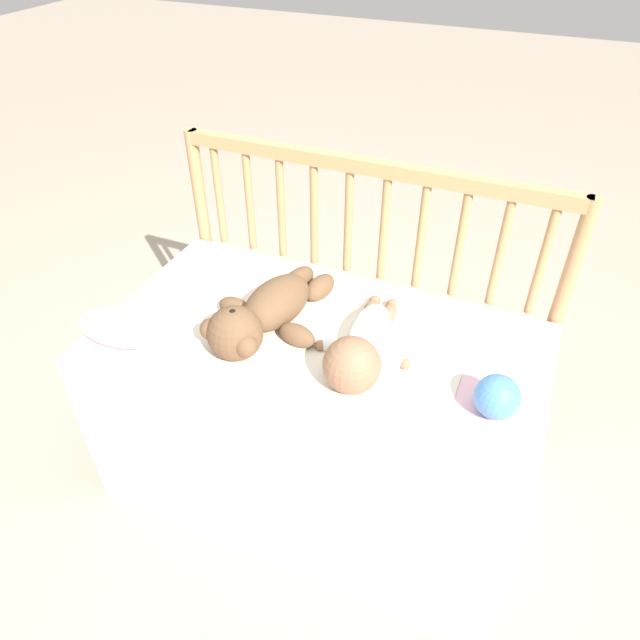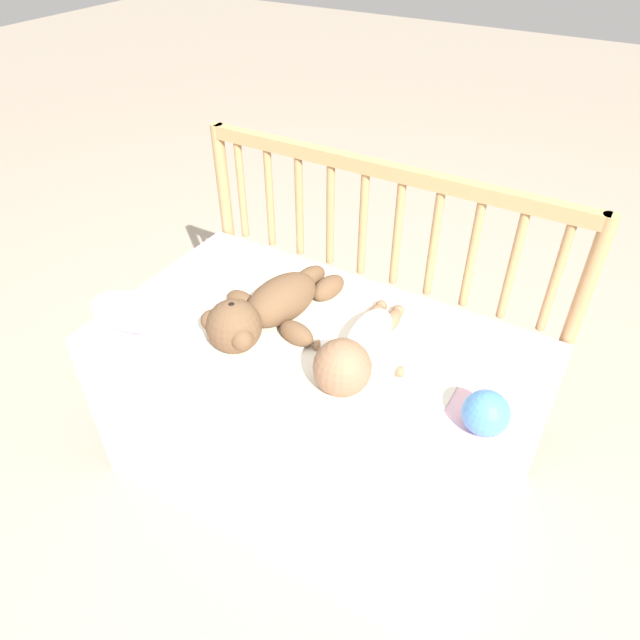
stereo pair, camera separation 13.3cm
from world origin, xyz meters
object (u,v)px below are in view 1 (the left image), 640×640
at_px(baby, 361,348).
at_px(small_pillow, 119,327).
at_px(toy_ball, 497,397).
at_px(teddy_bear, 264,313).

xyz_separation_m(baby, small_pillow, (-0.56, -0.14, -0.02)).
relative_size(small_pillow, toy_ball, 2.36).
xyz_separation_m(teddy_bear, baby, (0.25, -0.02, -0.01)).
height_order(baby, toy_ball, baby).
xyz_separation_m(teddy_bear, toy_ball, (0.56, -0.05, -0.01)).
relative_size(teddy_bear, small_pillow, 1.87).
bearing_deg(teddy_bear, small_pillow, -153.07).
height_order(baby, small_pillow, baby).
bearing_deg(baby, teddy_bear, 175.34).
bearing_deg(toy_ball, baby, 173.70).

